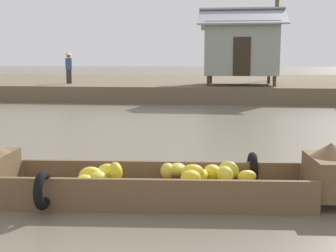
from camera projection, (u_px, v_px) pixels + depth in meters
The scene contains 5 objects.
ground_plane at pixel (160, 139), 11.38m from camera, with size 300.00×300.00×0.00m, color #665B4C.
riverbank_strip at pixel (202, 85), 30.11m from camera, with size 160.00×20.00×0.78m, color brown.
banana_boat at pixel (158, 180), 6.33m from camera, with size 5.44×2.06×0.86m.
stilt_house_left at pixel (241, 48), 22.17m from camera, with size 4.18×3.79×3.80m.
vendor_person at pixel (69, 66), 23.60m from camera, with size 0.44×0.44×1.66m.
Camera 1 is at (1.66, -1.09, 1.97)m, focal length 47.54 mm.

